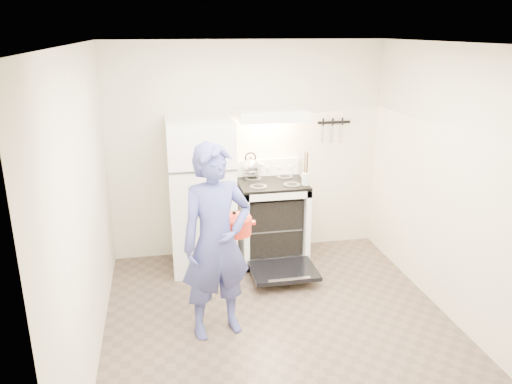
# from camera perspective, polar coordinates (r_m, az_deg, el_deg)

# --- Properties ---
(floor) EXTENTS (3.60, 3.60, 0.00)m
(floor) POSITION_cam_1_polar(r_m,az_deg,el_deg) (4.73, 3.05, -15.38)
(floor) COLOR brown
(floor) RESTS_ON ground
(back_wall) EXTENTS (3.20, 0.02, 2.50)m
(back_wall) POSITION_cam_1_polar(r_m,az_deg,el_deg) (5.86, -1.04, 4.75)
(back_wall) COLOR beige
(back_wall) RESTS_ON ground
(refrigerator) EXTENTS (0.70, 0.70, 1.70)m
(refrigerator) POSITION_cam_1_polar(r_m,az_deg,el_deg) (5.56, -6.26, -0.38)
(refrigerator) COLOR white
(refrigerator) RESTS_ON floor
(stove_body) EXTENTS (0.76, 0.65, 0.92)m
(stove_body) POSITION_cam_1_polar(r_m,az_deg,el_deg) (5.84, 1.80, -3.44)
(stove_body) COLOR white
(stove_body) RESTS_ON floor
(cooktop) EXTENTS (0.76, 0.65, 0.03)m
(cooktop) POSITION_cam_1_polar(r_m,az_deg,el_deg) (5.68, 1.85, 1.02)
(cooktop) COLOR black
(cooktop) RESTS_ON stove_body
(backsplash) EXTENTS (0.76, 0.07, 0.20)m
(backsplash) POSITION_cam_1_polar(r_m,az_deg,el_deg) (5.91, 1.24, 2.88)
(backsplash) COLOR white
(backsplash) RESTS_ON cooktop
(oven_door) EXTENTS (0.70, 0.54, 0.04)m
(oven_door) POSITION_cam_1_polar(r_m,az_deg,el_deg) (5.45, 3.17, -8.98)
(oven_door) COLOR black
(oven_door) RESTS_ON floor
(oven_rack) EXTENTS (0.60, 0.52, 0.01)m
(oven_rack) POSITION_cam_1_polar(r_m,az_deg,el_deg) (5.85, 1.80, -3.63)
(oven_rack) COLOR slate
(oven_rack) RESTS_ON stove_body
(range_hood) EXTENTS (0.76, 0.50, 0.12)m
(range_hood) POSITION_cam_1_polar(r_m,az_deg,el_deg) (5.57, 1.75, 8.88)
(range_hood) COLOR white
(range_hood) RESTS_ON back_wall
(knife_strip) EXTENTS (0.40, 0.02, 0.03)m
(knife_strip) POSITION_cam_1_polar(r_m,az_deg,el_deg) (6.05, 8.90, 7.88)
(knife_strip) COLOR black
(knife_strip) RESTS_ON back_wall
(pizza_stone) EXTENTS (0.31, 0.31, 0.02)m
(pizza_stone) POSITION_cam_1_polar(r_m,az_deg,el_deg) (5.78, 1.52, -3.71)
(pizza_stone) COLOR #95754F
(pizza_stone) RESTS_ON oven_rack
(tea_kettle) EXTENTS (0.25, 0.21, 0.30)m
(tea_kettle) POSITION_cam_1_polar(r_m,az_deg,el_deg) (5.80, -0.63, 3.10)
(tea_kettle) COLOR #BABABF
(tea_kettle) RESTS_ON cooktop
(utensil_jar) EXTENTS (0.11, 0.11, 0.13)m
(utensil_jar) POSITION_cam_1_polar(r_m,az_deg,el_deg) (5.49, 5.72, 1.51)
(utensil_jar) COLOR silver
(utensil_jar) RESTS_ON cooktop
(person) EXTENTS (0.72, 0.56, 1.74)m
(person) POSITION_cam_1_polar(r_m,az_deg,el_deg) (4.30, -4.55, -5.78)
(person) COLOR navy
(person) RESTS_ON floor
(dutch_oven) EXTENTS (0.38, 0.31, 0.25)m
(dutch_oven) POSITION_cam_1_polar(r_m,az_deg,el_deg) (4.52, -2.48, -3.88)
(dutch_oven) COLOR red
(dutch_oven) RESTS_ON person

